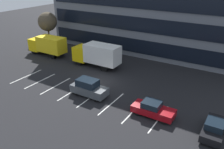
% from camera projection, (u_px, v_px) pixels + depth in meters
% --- Properties ---
extents(ground_plane, '(120.00, 120.00, 0.00)m').
position_uv_depth(ground_plane, '(100.00, 82.00, 31.58)').
color(ground_plane, black).
extents(lot_markings, '(19.74, 5.40, 0.01)m').
position_uv_depth(lot_markings, '(82.00, 94.00, 28.63)').
color(lot_markings, silver).
rests_on(lot_markings, ground_plane).
extents(box_truck_yellow_all, '(7.15, 2.37, 3.32)m').
position_uv_depth(box_truck_yellow_all, '(48.00, 45.00, 40.75)').
color(box_truck_yellow_all, yellow).
rests_on(box_truck_yellow_all, ground_plane).
extents(box_truck_yellow, '(7.67, 2.54, 3.56)m').
position_uv_depth(box_truck_yellow, '(97.00, 54.00, 35.90)').
color(box_truck_yellow, yellow).
rests_on(box_truck_yellow, ground_plane).
extents(suv_charcoal, '(4.44, 1.88, 2.01)m').
position_uv_depth(suv_charcoal, '(89.00, 88.00, 28.02)').
color(suv_charcoal, '#474C51').
rests_on(suv_charcoal, ground_plane).
extents(sedan_maroon, '(4.34, 1.82, 1.55)m').
position_uv_depth(sedan_maroon, '(153.00, 109.00, 24.22)').
color(sedan_maroon, maroon).
rests_on(sedan_maroon, ground_plane).
extents(sedan_black, '(1.78, 4.24, 1.52)m').
position_uv_depth(sedan_black, '(214.00, 128.00, 21.38)').
color(sedan_black, black).
rests_on(sedan_black, ground_plane).
extents(bare_tree, '(3.48, 3.48, 6.53)m').
position_uv_depth(bare_tree, '(47.00, 22.00, 44.00)').
color(bare_tree, '#473323').
rests_on(bare_tree, ground_plane).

